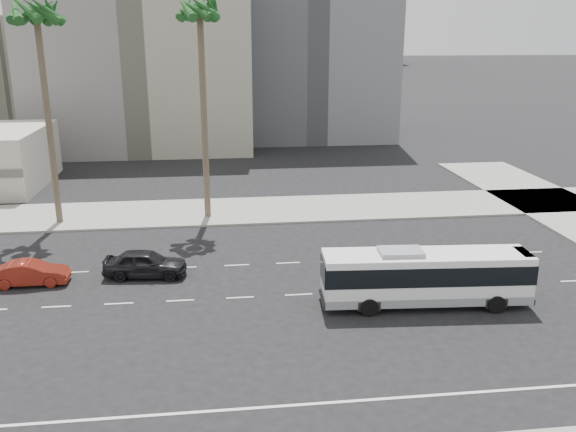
{
  "coord_description": "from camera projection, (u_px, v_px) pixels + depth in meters",
  "views": [
    {
      "loc": [
        -3.93,
        -28.08,
        12.8
      ],
      "look_at": [
        -0.07,
        4.0,
        3.03
      ],
      "focal_mm": 37.56,
      "sensor_mm": 36.0,
      "label": 1
    }
  ],
  "objects": [
    {
      "name": "palm_near",
      "position": [
        200.0,
        15.0,
        39.73
      ],
      "size": [
        4.6,
        4.6,
        15.5
      ],
      "rotation": [
        0.0,
        0.0,
        0.03
      ],
      "color": "brown",
      "rests_on": "ground"
    },
    {
      "name": "ground",
      "position": [
        299.0,
        295.0,
        30.84
      ],
      "size": [
        700.0,
        700.0,
        0.0
      ],
      "primitive_type": "plane",
      "color": "black",
      "rests_on": "ground"
    },
    {
      "name": "midrise_gray_center",
      "position": [
        306.0,
        33.0,
        77.4
      ],
      "size": [
        20.0,
        20.0,
        26.0
      ],
      "primitive_type": "cube",
      "color": "#53555A",
      "rests_on": "ground"
    },
    {
      "name": "car_b",
      "position": [
        30.0,
        273.0,
        31.93
      ],
      "size": [
        1.44,
        3.95,
        1.29
      ],
      "primitive_type": "imported",
      "rotation": [
        0.0,
        0.0,
        1.59
      ],
      "color": "maroon",
      "rests_on": "ground"
    },
    {
      "name": "palm_mid",
      "position": [
        36.0,
        17.0,
        38.4
      ],
      "size": [
        4.97,
        4.97,
        15.37
      ],
      "rotation": [
        0.0,
        0.0,
        -0.09
      ],
      "color": "brown",
      "rests_on": "ground"
    },
    {
      "name": "car_a",
      "position": [
        145.0,
        263.0,
        32.98
      ],
      "size": [
        2.25,
        4.65,
        1.53
      ],
      "primitive_type": "imported",
      "rotation": [
        0.0,
        0.0,
        1.47
      ],
      "color": "black",
      "rests_on": "ground"
    },
    {
      "name": "midrise_beige_west",
      "position": [
        144.0,
        68.0,
        69.62
      ],
      "size": [
        24.0,
        18.0,
        18.0
      ],
      "primitive_type": "cube",
      "color": "gray",
      "rests_on": "ground"
    },
    {
      "name": "sidewalk_north",
      "position": [
        271.0,
        210.0,
        45.55
      ],
      "size": [
        120.0,
        7.0,
        0.15
      ],
      "primitive_type": "cube",
      "color": "gray",
      "rests_on": "ground"
    },
    {
      "name": "city_bus",
      "position": [
        426.0,
        276.0,
        29.31
      ],
      "size": [
        10.22,
        2.9,
        2.9
      ],
      "rotation": [
        0.0,
        0.0,
        -0.06
      ],
      "color": "white",
      "rests_on": "ground"
    }
  ]
}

